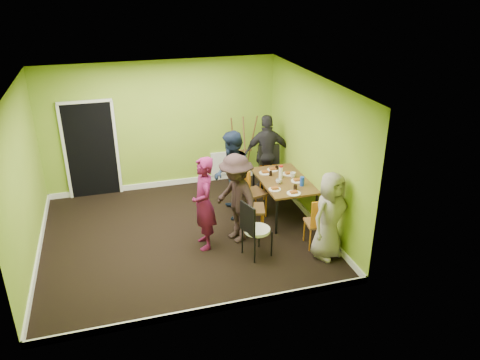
# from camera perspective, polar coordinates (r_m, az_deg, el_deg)

# --- Properties ---
(ground) EXTENTS (5.00, 5.00, 0.00)m
(ground) POSITION_cam_1_polar(r_m,az_deg,el_deg) (8.74, -6.93, -6.65)
(ground) COLOR black
(ground) RESTS_ON ground
(room_walls) EXTENTS (5.04, 4.54, 2.82)m
(room_walls) POSITION_cam_1_polar(r_m,az_deg,el_deg) (8.31, -7.49, -0.67)
(room_walls) COLOR olive
(room_walls) RESTS_ON ground
(dining_table) EXTENTS (0.90, 1.50, 0.75)m
(dining_table) POSITION_cam_1_polar(r_m,az_deg,el_deg) (9.12, 5.33, -0.25)
(dining_table) COLOR black
(dining_table) RESTS_ON ground
(chair_left_far) EXTENTS (0.54, 0.53, 1.06)m
(chair_left_far) POSITION_cam_1_polar(r_m,az_deg,el_deg) (9.03, 1.13, -1.10)
(chair_left_far) COLOR orange
(chair_left_far) RESTS_ON ground
(chair_left_near) EXTENTS (0.54, 0.54, 1.07)m
(chair_left_near) POSITION_cam_1_polar(r_m,az_deg,el_deg) (8.47, 0.91, -2.89)
(chair_left_near) COLOR orange
(chair_left_near) RESTS_ON ground
(chair_back_end) EXTENTS (0.49, 0.56, 1.07)m
(chair_back_end) POSITION_cam_1_polar(r_m,az_deg,el_deg) (10.00, 3.57, 2.47)
(chair_back_end) COLOR orange
(chair_back_end) RESTS_ON ground
(chair_front_end) EXTENTS (0.43, 0.44, 0.96)m
(chair_front_end) POSITION_cam_1_polar(r_m,az_deg,el_deg) (8.16, 9.61, -4.88)
(chair_front_end) COLOR orange
(chair_front_end) RESTS_ON ground
(chair_bentwood) EXTENTS (0.51, 0.50, 1.02)m
(chair_bentwood) POSITION_cam_1_polar(r_m,az_deg,el_deg) (7.80, 1.68, -5.76)
(chair_bentwood) COLOR black
(chair_bentwood) RESTS_ON ground
(easel) EXTENTS (0.62, 0.59, 1.56)m
(easel) POSITION_cam_1_polar(r_m,az_deg,el_deg) (10.54, 0.37, 3.77)
(easel) COLOR brown
(easel) RESTS_ON ground
(plate_near_left) EXTENTS (0.24, 0.24, 0.01)m
(plate_near_left) POSITION_cam_1_polar(r_m,az_deg,el_deg) (9.35, 3.07, 0.88)
(plate_near_left) COLOR white
(plate_near_left) RESTS_ON dining_table
(plate_near_right) EXTENTS (0.23, 0.23, 0.01)m
(plate_near_right) POSITION_cam_1_polar(r_m,az_deg,el_deg) (8.67, 4.26, -1.14)
(plate_near_right) COLOR white
(plate_near_right) RESTS_ON dining_table
(plate_far_back) EXTENTS (0.24, 0.24, 0.01)m
(plate_far_back) POSITION_cam_1_polar(r_m,az_deg,el_deg) (9.51, 4.00, 1.25)
(plate_far_back) COLOR white
(plate_far_back) RESTS_ON dining_table
(plate_far_front) EXTENTS (0.25, 0.25, 0.01)m
(plate_far_front) POSITION_cam_1_polar(r_m,az_deg,el_deg) (8.55, 6.56, -1.61)
(plate_far_front) COLOR white
(plate_far_front) RESTS_ON dining_table
(plate_wall_back) EXTENTS (0.25, 0.25, 0.01)m
(plate_wall_back) POSITION_cam_1_polar(r_m,az_deg,el_deg) (9.34, 5.93, 0.74)
(plate_wall_back) COLOR white
(plate_wall_back) RESTS_ON dining_table
(plate_wall_front) EXTENTS (0.24, 0.24, 0.01)m
(plate_wall_front) POSITION_cam_1_polar(r_m,az_deg,el_deg) (9.05, 6.99, -0.10)
(plate_wall_front) COLOR white
(plate_wall_front) RESTS_ON dining_table
(thermos) EXTENTS (0.08, 0.08, 0.23)m
(thermos) POSITION_cam_1_polar(r_m,az_deg,el_deg) (9.12, 5.00, 0.92)
(thermos) COLOR white
(thermos) RESTS_ON dining_table
(blue_bottle) EXTENTS (0.08, 0.08, 0.18)m
(blue_bottle) POSITION_cam_1_polar(r_m,az_deg,el_deg) (8.84, 7.58, -0.16)
(blue_bottle) COLOR #183FB8
(blue_bottle) RESTS_ON dining_table
(orange_bottle) EXTENTS (0.04, 0.04, 0.08)m
(orange_bottle) POSITION_cam_1_polar(r_m,az_deg,el_deg) (9.19, 5.11, 0.60)
(orange_bottle) COLOR orange
(orange_bottle) RESTS_ON dining_table
(glass_mid) EXTENTS (0.06, 0.06, 0.09)m
(glass_mid) POSITION_cam_1_polar(r_m,az_deg,el_deg) (9.23, 3.76, 0.80)
(glass_mid) COLOR black
(glass_mid) RESTS_ON dining_table
(glass_back) EXTENTS (0.06, 0.06, 0.08)m
(glass_back) POSITION_cam_1_polar(r_m,az_deg,el_deg) (9.50, 4.50, 1.47)
(glass_back) COLOR black
(glass_back) RESTS_ON dining_table
(glass_front) EXTENTS (0.07, 0.07, 0.10)m
(glass_front) POSITION_cam_1_polar(r_m,az_deg,el_deg) (8.68, 6.75, -0.88)
(glass_front) COLOR black
(glass_front) RESTS_ON dining_table
(cup_a) EXTENTS (0.11, 0.11, 0.09)m
(cup_a) POSITION_cam_1_polar(r_m,az_deg,el_deg) (8.91, 4.74, -0.16)
(cup_a) COLOR white
(cup_a) RESTS_ON dining_table
(cup_b) EXTENTS (0.11, 0.11, 0.10)m
(cup_b) POSITION_cam_1_polar(r_m,az_deg,el_deg) (9.19, 6.46, 0.62)
(cup_b) COLOR white
(cup_b) RESTS_ON dining_table
(person_standing) EXTENTS (0.41, 0.61, 1.67)m
(person_standing) POSITION_cam_1_polar(r_m,az_deg,el_deg) (7.98, -4.43, -2.87)
(person_standing) COLOR #590F38
(person_standing) RESTS_ON ground
(person_left_far) EXTENTS (0.76, 0.92, 1.73)m
(person_left_far) POSITION_cam_1_polar(r_m,az_deg,el_deg) (8.96, -0.99, 0.58)
(person_left_far) COLOR #141E32
(person_left_far) RESTS_ON ground
(person_left_near) EXTENTS (0.90, 1.19, 1.64)m
(person_left_near) POSITION_cam_1_polar(r_m,az_deg,el_deg) (8.16, -0.47, -2.27)
(person_left_near) COLOR black
(person_left_near) RESTS_ON ground
(person_back_end) EXTENTS (1.05, 0.54, 1.71)m
(person_back_end) POSITION_cam_1_polar(r_m,az_deg,el_deg) (10.05, 3.32, 3.21)
(person_back_end) COLOR black
(person_back_end) RESTS_ON ground
(person_front_end) EXTENTS (0.88, 0.74, 1.53)m
(person_front_end) POSITION_cam_1_polar(r_m,az_deg,el_deg) (7.86, 10.89, -4.30)
(person_front_end) COLOR gray
(person_front_end) RESTS_ON ground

